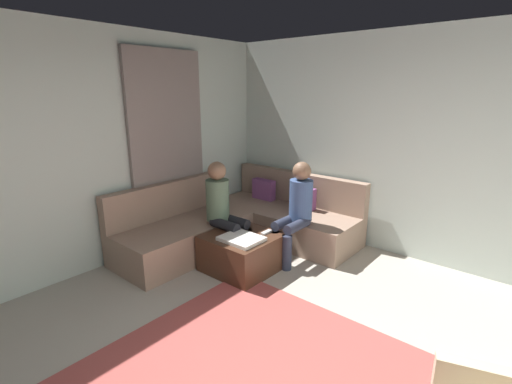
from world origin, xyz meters
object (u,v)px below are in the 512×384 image
(ottoman, at_px, (242,252))
(person_on_couch_side, at_px, (223,207))
(sectional_couch, at_px, (242,223))
(game_remote, at_px, (266,232))
(coffee_mug, at_px, (239,222))
(person_on_couch_back, at_px, (296,208))

(ottoman, xyz_separation_m, person_on_couch_side, (-0.36, 0.07, 0.45))
(sectional_couch, height_order, ottoman, sectional_couch)
(ottoman, distance_m, game_remote, 0.36)
(coffee_mug, height_order, person_on_couch_side, person_on_couch_side)
(sectional_couch, bearing_deg, ottoman, -47.93)
(ottoman, bearing_deg, person_on_couch_side, 168.82)
(sectional_couch, xyz_separation_m, ottoman, (0.51, -0.57, -0.07))
(person_on_couch_side, bearing_deg, game_remote, 105.26)
(ottoman, height_order, game_remote, game_remote)
(coffee_mug, distance_m, person_on_couch_side, 0.26)
(person_on_couch_side, bearing_deg, ottoman, 78.82)
(sectional_couch, relative_size, ottoman, 3.36)
(coffee_mug, distance_m, person_on_couch_back, 0.72)
(ottoman, bearing_deg, game_remote, 50.71)
(ottoman, height_order, person_on_couch_side, person_on_couch_side)
(coffee_mug, relative_size, person_on_couch_side, 0.08)
(sectional_couch, bearing_deg, person_on_couch_side, -73.36)
(ottoman, relative_size, person_on_couch_side, 0.63)
(coffee_mug, xyz_separation_m, game_remote, (0.40, 0.04, -0.04))
(coffee_mug, height_order, game_remote, coffee_mug)
(sectional_couch, bearing_deg, person_on_couch_back, 3.83)
(person_on_couch_back, bearing_deg, game_remote, 71.77)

